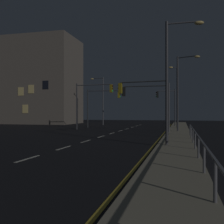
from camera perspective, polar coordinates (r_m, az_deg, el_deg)
name	(u,v)px	position (r m, az deg, el deg)	size (l,w,h in m)	color
ground_plane	(88,141)	(21.14, -4.98, -5.93)	(112.00, 112.00, 0.00)	black
sidewalk_right	(177,142)	(19.97, 13.34, -6.07)	(2.36, 77.00, 0.14)	gray
lane_markings_center	(101,137)	(24.45, -2.27, -5.12)	(0.14, 50.00, 0.01)	silver
lane_edge_line	(161,136)	(25.01, 10.22, -5.01)	(0.14, 53.00, 0.01)	gold
traffic_light_overhead_east	(144,95)	(24.66, 6.62, 3.55)	(4.57, 0.82, 5.01)	#2D3033
traffic_light_far_right	(102,100)	(38.05, -2.10, 2.47)	(4.79, 0.39, 5.41)	#2D3033
traffic_light_mid_right	(167,100)	(42.27, 11.36, 2.37)	(2.91, 0.50, 5.51)	#38383D
traffic_light_near_left	(92,96)	(33.70, -4.21, 3.25)	(4.92, 0.81, 5.78)	#38383D
traffic_light_far_left	(147,97)	(28.55, 7.24, 3.04)	(4.99, 0.34, 4.98)	#4C4C51
street_lamp_corner	(181,86)	(30.18, 14.15, 5.22)	(2.33, 1.01, 8.01)	#38383D
street_lamp_far_end	(173,70)	(17.63, 12.48, 8.43)	(2.30, 0.36, 7.70)	#38383D
street_lamp_across_street	(176,91)	(37.55, 13.18, 4.17)	(1.18, 1.55, 8.11)	#4C4C51
street_lamp_mid_block	(101,97)	(47.04, -2.27, 3.21)	(2.23, 0.58, 8.16)	#4C4C51
barrier_fence	(198,141)	(12.71, 17.53, -5.83)	(0.09, 24.62, 0.98)	#59595E
building_distant	(40,82)	(55.62, -14.83, 6.13)	(14.58, 9.67, 16.34)	#6B6056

